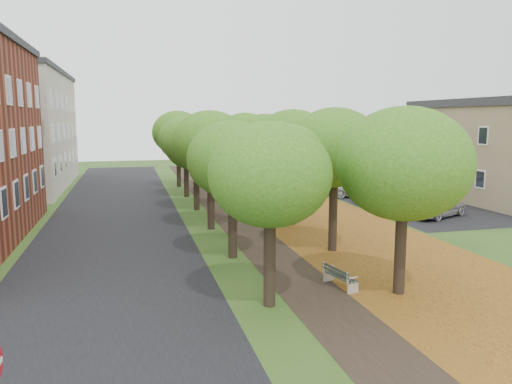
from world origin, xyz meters
TOP-DOWN VIEW (x-y plane):
  - ground at (0.00, 0.00)m, footprint 120.00×120.00m
  - street_asphalt at (-7.50, 15.00)m, footprint 8.00×70.00m
  - footpath at (0.00, 15.00)m, footprint 3.20×70.00m
  - leaf_verge at (5.00, 15.00)m, footprint 7.50×70.00m
  - parking_lot at (13.50, 16.00)m, footprint 9.00×16.00m
  - tree_row_west at (-2.20, 15.00)m, footprint 4.31×34.31m
  - tree_row_east at (2.60, 15.00)m, footprint 4.31×34.31m
  - building_cream at (-17.00, 33.00)m, footprint 10.30×20.30m
  - bench at (0.79, 1.11)m, footprint 0.80×1.71m
  - car_silver at (12.20, 11.81)m, footprint 4.81×3.49m
  - car_red at (12.18, 14.67)m, footprint 4.82×3.25m
  - car_grey at (11.82, 16.44)m, footprint 5.52×3.46m
  - car_white at (11.23, 20.59)m, footprint 5.35×3.57m

SIDE VIEW (x-z plane):
  - ground at x=0.00m, z-range 0.00..0.00m
  - street_asphalt at x=-7.50m, z-range 0.00..0.01m
  - parking_lot at x=13.50m, z-range 0.00..0.01m
  - footpath at x=0.00m, z-range 0.00..0.01m
  - leaf_verge at x=5.00m, z-range 0.00..0.01m
  - bench at x=0.79m, z-range 0.02..0.80m
  - car_white at x=11.23m, z-range 0.00..1.36m
  - car_grey at x=11.82m, z-range 0.00..1.49m
  - car_red at x=12.18m, z-range 0.00..1.50m
  - car_silver at x=12.20m, z-range 0.00..1.52m
  - tree_row_west at x=-2.20m, z-range 1.41..7.94m
  - tree_row_east at x=2.60m, z-range 1.41..7.94m
  - building_cream at x=-17.00m, z-range 0.01..10.41m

